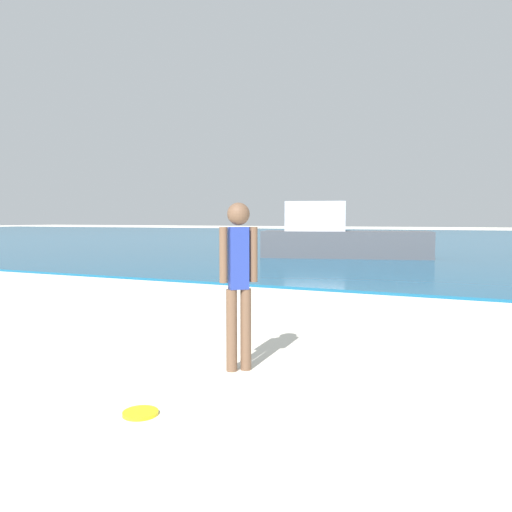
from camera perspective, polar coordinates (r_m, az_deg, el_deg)
name	(u,v)px	position (r m, az deg, el deg)	size (l,w,h in m)	color
water	(440,238)	(39.87, 20.25, 1.90)	(160.00, 60.00, 0.06)	#14567F
person_standing	(239,276)	(4.80, -2.00, -2.29)	(0.30, 0.27, 1.63)	brown
frisbee	(140,413)	(4.03, -13.08, -17.08)	(0.27, 0.27, 0.03)	yellow
boat_near	(338,238)	(18.78, 9.41, 2.05)	(6.36, 3.43, 2.06)	#4C4C51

